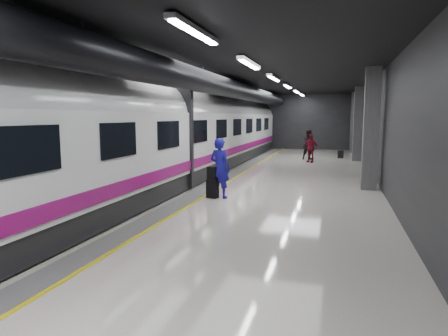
% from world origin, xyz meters
% --- Properties ---
extents(ground, '(40.00, 40.00, 0.00)m').
position_xyz_m(ground, '(0.00, 0.00, 0.00)').
color(ground, beige).
rests_on(ground, ground).
extents(platform_hall, '(10.02, 40.02, 4.51)m').
position_xyz_m(platform_hall, '(-0.29, 0.96, 3.54)').
color(platform_hall, black).
rests_on(platform_hall, ground).
extents(train, '(3.05, 38.00, 4.05)m').
position_xyz_m(train, '(-3.25, -0.00, 2.07)').
color(train, black).
rests_on(train, ground).
extents(traveler_main, '(0.84, 0.66, 2.01)m').
position_xyz_m(traveler_main, '(-0.38, -1.04, 1.01)').
color(traveler_main, '#2118BB').
rests_on(traveler_main, ground).
extents(suitcase_main, '(0.43, 0.34, 0.62)m').
position_xyz_m(suitcase_main, '(-0.60, -1.15, 0.31)').
color(suitcase_main, black).
rests_on(suitcase_main, ground).
extents(shoulder_bag, '(0.36, 0.26, 0.44)m').
position_xyz_m(shoulder_bag, '(-0.61, -1.15, 0.84)').
color(shoulder_bag, black).
rests_on(shoulder_bag, suitcase_main).
extents(traveler_far_a, '(1.16, 1.06, 1.92)m').
position_xyz_m(traveler_far_a, '(1.69, 11.79, 0.96)').
color(traveler_far_a, black).
rests_on(traveler_far_a, ground).
extents(traveler_far_b, '(1.06, 0.67, 1.67)m').
position_xyz_m(traveler_far_b, '(1.84, 10.44, 0.84)').
color(traveler_far_b, maroon).
rests_on(traveler_far_b, ground).
extents(suitcase_far, '(0.38, 0.29, 0.50)m').
position_xyz_m(suitcase_far, '(3.60, 13.29, 0.25)').
color(suitcase_far, black).
rests_on(suitcase_far, ground).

